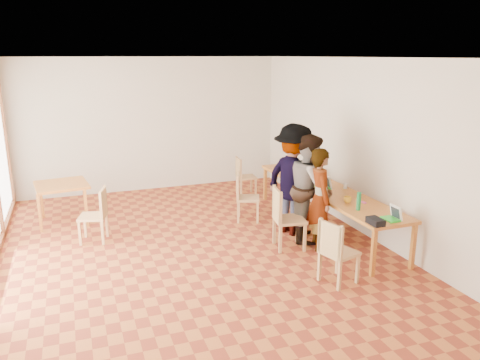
% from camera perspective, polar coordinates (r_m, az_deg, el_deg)
% --- Properties ---
extents(ground, '(8.00, 8.00, 0.00)m').
position_cam_1_polar(ground, '(7.47, -5.39, -9.04)').
color(ground, '#AC5929').
rests_on(ground, ground).
extents(wall_back, '(6.00, 0.10, 3.00)m').
position_cam_1_polar(wall_back, '(10.86, -11.02, 6.61)').
color(wall_back, beige).
rests_on(wall_back, ground).
extents(wall_front, '(6.00, 0.10, 3.00)m').
position_cam_1_polar(wall_front, '(3.47, 11.45, -11.66)').
color(wall_front, beige).
rests_on(wall_front, ground).
extents(wall_right, '(0.10, 8.00, 3.00)m').
position_cam_1_polar(wall_right, '(8.25, 14.97, 3.76)').
color(wall_right, beige).
rests_on(wall_right, ground).
extents(ceiling, '(6.00, 8.00, 0.04)m').
position_cam_1_polar(ceiling, '(6.83, -6.03, 14.79)').
color(ceiling, white).
rests_on(ceiling, wall_back).
extents(communal_table, '(0.80, 4.00, 0.75)m').
position_cam_1_polar(communal_table, '(8.47, 10.39, -1.24)').
color(communal_table, '#BE7C2A').
rests_on(communal_table, ground).
extents(side_table, '(0.90, 0.90, 0.75)m').
position_cam_1_polar(side_table, '(9.21, -20.92, -0.90)').
color(side_table, '#BE7C2A').
rests_on(side_table, ground).
extents(chair_near, '(0.53, 0.53, 0.49)m').
position_cam_1_polar(chair_near, '(6.46, 11.48, -7.86)').
color(chair_near, tan).
rests_on(chair_near, ground).
extents(chair_mid, '(0.54, 0.54, 0.53)m').
position_cam_1_polar(chair_mid, '(7.50, 5.30, -3.91)').
color(chair_mid, tan).
rests_on(chair_mid, ground).
extents(chair_far, '(0.55, 0.55, 0.48)m').
position_cam_1_polar(chair_far, '(8.76, 0.36, -1.47)').
color(chair_far, tan).
rests_on(chair_far, ground).
extents(chair_empty, '(0.42, 0.42, 0.45)m').
position_cam_1_polar(chair_empty, '(10.34, 0.29, 0.93)').
color(chair_empty, tan).
rests_on(chair_empty, ground).
extents(chair_spare, '(0.52, 0.52, 0.49)m').
position_cam_1_polar(chair_spare, '(8.12, -16.92, -3.43)').
color(chair_spare, tan).
rests_on(chair_spare, ground).
extents(person_near, '(0.53, 0.68, 1.64)m').
position_cam_1_polar(person_near, '(7.55, 9.75, -2.29)').
color(person_near, gray).
rests_on(person_near, ground).
extents(person_mid, '(0.98, 1.07, 1.80)m').
position_cam_1_polar(person_mid, '(7.86, 8.56, -0.94)').
color(person_mid, gray).
rests_on(person_mid, ground).
extents(person_far, '(1.06, 1.40, 1.93)m').
position_cam_1_polar(person_far, '(8.08, 6.61, 0.04)').
color(person_far, gray).
rests_on(person_far, ground).
extents(laptop_near, '(0.21, 0.25, 0.21)m').
position_cam_1_polar(laptop_near, '(7.06, 18.17, -4.18)').
color(laptop_near, green).
rests_on(laptop_near, communal_table).
extents(laptop_mid, '(0.27, 0.30, 0.23)m').
position_cam_1_polar(laptop_mid, '(8.42, 10.33, -0.55)').
color(laptop_mid, green).
rests_on(laptop_mid, communal_table).
extents(laptop_far, '(0.20, 0.24, 0.20)m').
position_cam_1_polar(laptop_far, '(9.16, 8.70, 0.73)').
color(laptop_far, green).
rests_on(laptop_far, communal_table).
extents(yellow_mug, '(0.13, 0.13, 0.10)m').
position_cam_1_polar(yellow_mug, '(7.67, 12.97, -2.34)').
color(yellow_mug, gold).
rests_on(yellow_mug, communal_table).
extents(green_bottle, '(0.07, 0.07, 0.28)m').
position_cam_1_polar(green_bottle, '(7.32, 14.27, -2.53)').
color(green_bottle, '#177138').
rests_on(green_bottle, communal_table).
extents(clear_glass, '(0.07, 0.07, 0.09)m').
position_cam_1_polar(clear_glass, '(8.46, 12.72, -0.72)').
color(clear_glass, silver).
rests_on(clear_glass, communal_table).
extents(condiment_cup, '(0.08, 0.08, 0.06)m').
position_cam_1_polar(condiment_cup, '(8.75, 9.14, -0.13)').
color(condiment_cup, white).
rests_on(condiment_cup, communal_table).
extents(pink_phone, '(0.05, 0.10, 0.01)m').
position_cam_1_polar(pink_phone, '(7.74, 14.83, -2.64)').
color(pink_phone, '#D64799').
rests_on(pink_phone, communal_table).
extents(black_pouch, '(0.16, 0.26, 0.09)m').
position_cam_1_polar(black_pouch, '(6.80, 16.19, -4.87)').
color(black_pouch, black).
rests_on(black_pouch, communal_table).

